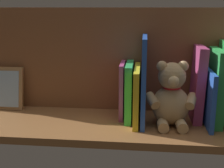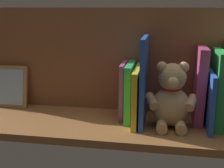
{
  "view_description": "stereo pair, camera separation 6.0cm",
  "coord_description": "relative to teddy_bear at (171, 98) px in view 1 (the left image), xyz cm",
  "views": [
    {
      "loc": [
        -9.53,
        87.93,
        34.36
      ],
      "look_at": [
        0.0,
        0.0,
        11.89
      ],
      "focal_mm": 49.24,
      "sensor_mm": 36.0,
      "label": 1
    },
    {
      "loc": [
        -15.51,
        87.08,
        34.36
      ],
      "look_at": [
        0.0,
        0.0,
        11.89
      ],
      "focal_mm": 49.24,
      "sensor_mm": 36.0,
      "label": 2
    }
  ],
  "objects": [
    {
      "name": "ground_plane",
      "position": [
        17.5,
        -0.79,
        -9.57
      ],
      "size": [
        100.88,
        28.92,
        2.2
      ],
      "primitive_type": "cube",
      "color": "brown"
    },
    {
      "name": "book_5",
      "position": [
        -8.27,
        -5.77,
        2.91
      ],
      "size": [
        3.3,
        12.16,
        22.82
      ],
      "primitive_type": "cube",
      "rotation": [
        0.0,
        -0.03,
        0.0
      ],
      "color": "#B23F72",
      "rests_on": "ground_plane"
    },
    {
      "name": "book_4",
      "position": [
        -10.79,
        -2.63,
        -0.23
      ],
      "size": [
        1.24,
        18.44,
        16.47
      ],
      "primitive_type": "cube",
      "color": "blue",
      "rests_on": "ground_plane"
    },
    {
      "name": "book_9",
      "position": [
        14.78,
        -6.04,
        0.2
      ],
      "size": [
        1.28,
        11.63,
        17.34
      ],
      "primitive_type": "cube",
      "color": "#B23F72",
      "rests_on": "ground_plane"
    },
    {
      "name": "book_8",
      "position": [
        12.54,
        -4.62,
        0.26
      ],
      "size": [
        2.06,
        14.46,
        17.47
      ],
      "primitive_type": "cube",
      "color": "green",
      "rests_on": "ground_plane"
    },
    {
      "name": "teddy_bear",
      "position": [
        0.0,
        0.0,
        0.0
      ],
      "size": [
        15.61,
        12.61,
        19.25
      ],
      "rotation": [
        0.0,
        0.0,
        0.05
      ],
      "color": "tan",
      "rests_on": "ground_plane"
    },
    {
      "name": "book_7",
      "position": [
        10.14,
        -2.61,
        -0.14
      ],
      "size": [
        1.61,
        18.49,
        16.67
      ],
      "primitive_type": "cube",
      "color": "yellow",
      "rests_on": "ground_plane"
    },
    {
      "name": "book_6",
      "position": [
        8.12,
        -2.65,
        4.49
      ],
      "size": [
        1.32,
        18.41,
        25.93
      ],
      "primitive_type": "cube",
      "color": "blue",
      "rests_on": "ground_plane"
    },
    {
      "name": "shelf_back_panel",
      "position": [
        17.5,
        -13.0,
        8.51
      ],
      "size": [
        100.88,
        1.5,
        33.97
      ],
      "primitive_type": "cube",
      "color": "brown",
      "rests_on": "ground_plane"
    },
    {
      "name": "book_3",
      "position": [
        -13.2,
        -4.05,
        2.63
      ],
      "size": [
        2.47,
        15.61,
        22.19
      ],
      "primitive_type": "cube",
      "color": "green",
      "rests_on": "ground_plane"
    },
    {
      "name": "picture_frame_leaning",
      "position": [
        55.96,
        -9.42,
        -1.32
      ],
      "size": [
        13.94,
        4.26,
        14.55
      ],
      "color": "#A87A4C",
      "rests_on": "ground_plane"
    }
  ]
}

